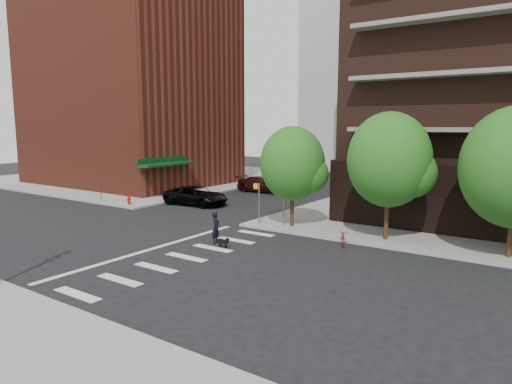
# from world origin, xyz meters

# --- Properties ---
(ground) EXTENTS (120.00, 120.00, 0.00)m
(ground) POSITION_xyz_m (0.00, 0.00, 0.00)
(ground) COLOR black
(ground) RESTS_ON ground
(sidewalk_nw) EXTENTS (31.00, 33.00, 0.15)m
(sidewalk_nw) POSITION_xyz_m (-24.50, 23.50, 0.07)
(sidewalk_nw) COLOR gray
(sidewalk_nw) RESTS_ON ground
(crosswalk) EXTENTS (3.85, 13.00, 0.01)m
(crosswalk) POSITION_xyz_m (2.21, -0.00, 0.01)
(crosswalk) COLOR silver
(crosswalk) RESTS_ON ground
(midrise_nw) EXTENTS (21.40, 15.50, 20.00)m
(midrise_nw) POSITION_xyz_m (-22.00, 18.00, 10.15)
(midrise_nw) COLOR maroon
(midrise_nw) RESTS_ON sidewalk_nw
(tree_a) EXTENTS (4.00, 4.00, 5.90)m
(tree_a) POSITION_xyz_m (4.00, 8.50, 4.04)
(tree_a) COLOR #301E11
(tree_a) RESTS_ON sidewalk_ne
(tree_b) EXTENTS (4.50, 4.50, 6.65)m
(tree_b) POSITION_xyz_m (10.00, 8.50, 4.54)
(tree_b) COLOR #301E11
(tree_b) RESTS_ON sidewalk_ne
(pedestrian_signal) EXTENTS (2.18, 0.67, 2.60)m
(pedestrian_signal) POSITION_xyz_m (2.32, 7.92, 1.85)
(pedestrian_signal) COLOR slate
(pedestrian_signal) RESTS_ON sidewalk_ne
(fire_hydrant) EXTENTS (0.24, 0.24, 0.73)m
(fire_hydrant) POSITION_xyz_m (-10.50, 7.80, 0.55)
(fire_hydrant) COLOR #A50C0C
(fire_hydrant) RESTS_ON sidewalk_nw
(parking_meter) EXTENTS (0.10, 0.08, 1.32)m
(parking_meter) POSITION_xyz_m (-14.00, 7.80, 0.96)
(parking_meter) COLOR black
(parking_meter) RESTS_ON sidewalk_nw
(parked_car_black) EXTENTS (2.82, 5.56, 1.51)m
(parked_car_black) POSITION_xyz_m (-6.55, 11.29, 0.75)
(parked_car_black) COLOR black
(parked_car_black) RESTS_ON ground
(parked_car_maroon) EXTENTS (2.51, 5.32, 1.50)m
(parked_car_maroon) POSITION_xyz_m (-6.02, 20.23, 0.75)
(parked_car_maroon) COLOR #3B1011
(parked_car_maroon) RESTS_ON ground
(parked_car_silver) EXTENTS (1.83, 4.48, 1.44)m
(parked_car_silver) POSITION_xyz_m (-8.20, 27.27, 0.72)
(parked_car_silver) COLOR #B4B6BC
(parked_car_silver) RESTS_ON ground
(scooter) EXTENTS (1.15, 1.68, 0.84)m
(scooter) POSITION_xyz_m (8.35, 6.50, 0.42)
(scooter) COLOR maroon
(scooter) RESTS_ON ground
(dog_walker) EXTENTS (0.73, 0.59, 1.75)m
(dog_walker) POSITION_xyz_m (2.51, 2.88, 0.87)
(dog_walker) COLOR black
(dog_walker) RESTS_ON ground
(dog) EXTENTS (0.65, 0.22, 0.55)m
(dog) POSITION_xyz_m (3.42, 2.37, 0.35)
(dog) COLOR black
(dog) RESTS_ON ground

